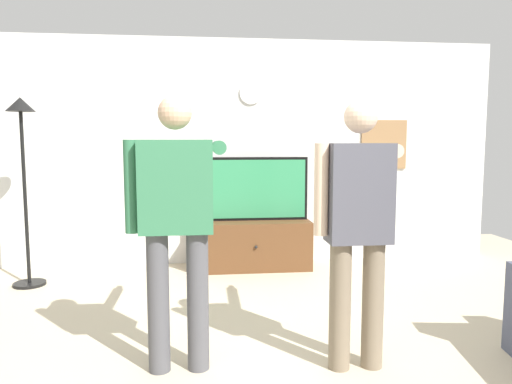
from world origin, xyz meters
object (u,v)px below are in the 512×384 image
object	(u,v)px
tv_stand	(253,244)
framed_picture	(384,144)
person_standing_nearer_couch	(358,219)
television	(253,189)
wall_clock	(251,93)
person_standing_nearer_lamp	(177,216)
floor_lamp	(23,152)

from	to	relation	value
tv_stand	framed_picture	distance (m)	2.06
person_standing_nearer_couch	television	bearing A→B (deg)	99.11
tv_stand	television	bearing A→B (deg)	90.00
wall_clock	person_standing_nearer_lamp	xyz separation A→B (m)	(-0.74, -2.70, -1.05)
floor_lamp	television	bearing A→B (deg)	11.06
tv_stand	framed_picture	bearing A→B (deg)	10.03
framed_picture	person_standing_nearer_couch	bearing A→B (deg)	-114.22
television	person_standing_nearer_lamp	distance (m)	2.57
wall_clock	framed_picture	bearing A→B (deg)	0.17
wall_clock	floor_lamp	size ratio (longest dim) A/B	0.14
person_standing_nearer_lamp	floor_lamp	bearing A→B (deg)	129.43
wall_clock	framed_picture	size ratio (longest dim) A/B	0.44
tv_stand	television	size ratio (longest dim) A/B	1.03
wall_clock	television	bearing A→B (deg)	-90.00
person_standing_nearer_lamp	wall_clock	bearing A→B (deg)	74.61
floor_lamp	person_standing_nearer_couch	size ratio (longest dim) A/B	1.10
television	framed_picture	bearing A→B (deg)	8.48
tv_stand	person_standing_nearer_couch	xyz separation A→B (m)	(0.41, -2.50, 0.70)
wall_clock	person_standing_nearer_couch	size ratio (longest dim) A/B	0.15
wall_clock	floor_lamp	distance (m)	2.58
framed_picture	floor_lamp	size ratio (longest dim) A/B	0.31
floor_lamp	wall_clock	bearing A→B (deg)	16.59
television	person_standing_nearer_couch	world-z (taller)	person_standing_nearer_couch
framed_picture	person_standing_nearer_couch	size ratio (longest dim) A/B	0.35
floor_lamp	tv_stand	bearing A→B (deg)	9.99
television	person_standing_nearer_couch	distance (m)	2.58
person_standing_nearer_lamp	person_standing_nearer_couch	bearing A→B (deg)	-4.67
framed_picture	floor_lamp	xyz separation A→B (m)	(-4.05, -0.71, -0.07)
television	tv_stand	bearing A→B (deg)	-90.00
framed_picture	person_standing_nearer_lamp	world-z (taller)	person_standing_nearer_lamp
framed_picture	person_standing_nearer_lamp	size ratio (longest dim) A/B	0.34
wall_clock	person_standing_nearer_lamp	distance (m)	2.99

